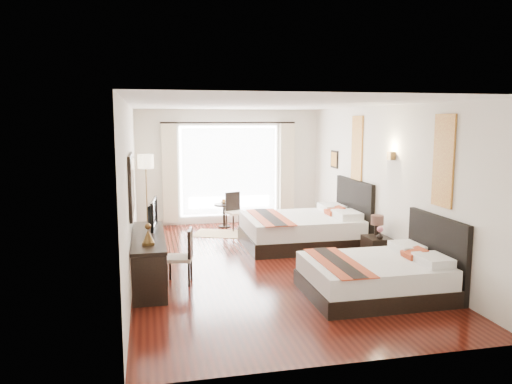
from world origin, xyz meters
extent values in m
cube|color=#350E09|center=(0.00, 0.00, -0.01)|extent=(4.50, 7.50, 0.01)
cube|color=white|center=(0.00, 0.00, 2.79)|extent=(4.50, 7.50, 0.02)
cube|color=silver|center=(2.25, 0.00, 1.40)|extent=(0.01, 7.50, 2.80)
cube|color=silver|center=(-2.25, 0.00, 1.40)|extent=(0.01, 7.50, 2.80)
cube|color=silver|center=(0.00, 3.75, 1.40)|extent=(4.50, 0.01, 2.80)
cube|color=silver|center=(0.00, -3.75, 1.40)|extent=(4.50, 0.01, 2.80)
cube|color=white|center=(0.00, 3.73, 1.30)|extent=(2.40, 0.02, 2.20)
cube|color=white|center=(0.00, 3.67, 1.30)|extent=(2.30, 0.02, 2.10)
cube|color=beige|center=(-1.45, 3.63, 1.28)|extent=(0.35, 0.14, 2.35)
cube|color=beige|center=(1.45, 3.63, 1.28)|extent=(0.35, 0.14, 2.35)
cube|color=#953A15|center=(2.23, -1.89, 1.95)|extent=(0.03, 0.50, 1.35)
cube|color=#953A15|center=(2.23, 1.16, 1.95)|extent=(0.03, 0.50, 1.35)
cube|color=#4C371B|center=(2.19, -0.38, 1.92)|extent=(0.10, 0.14, 0.14)
cube|color=black|center=(-2.22, -0.56, 1.55)|extent=(0.04, 1.25, 0.95)
cube|color=white|center=(-2.19, -0.56, 1.55)|extent=(0.01, 1.12, 0.82)
cube|color=black|center=(1.19, -1.89, 0.12)|extent=(1.95, 1.52, 0.24)
cube|color=white|center=(1.19, -1.89, 0.38)|extent=(1.89, 1.48, 0.28)
cube|color=black|center=(2.20, -1.89, 0.57)|extent=(0.08, 1.52, 1.14)
cube|color=#8F3D17|center=(0.64, -1.89, 0.53)|extent=(0.52, 1.58, 0.02)
cube|color=black|center=(1.03, 1.16, 0.14)|extent=(2.26, 1.76, 0.28)
cube|color=white|center=(1.03, 1.16, 0.44)|extent=(2.20, 1.72, 0.33)
cube|color=black|center=(2.20, 1.16, 0.66)|extent=(0.08, 1.76, 1.32)
cube|color=#8F3D17|center=(0.40, 1.16, 0.61)|extent=(0.61, 1.82, 0.02)
cube|color=black|center=(1.98, -0.38, 0.24)|extent=(0.41, 0.50, 0.48)
cylinder|color=black|center=(2.01, -0.30, 0.59)|extent=(0.09, 0.09, 0.19)
cylinder|color=#39241B|center=(2.01, -0.30, 0.77)|extent=(0.23, 0.23, 0.17)
imported|color=black|center=(1.94, -0.55, 0.56)|extent=(0.15, 0.15, 0.12)
cube|color=black|center=(-1.99, -0.56, 0.38)|extent=(0.50, 2.20, 0.76)
imported|color=black|center=(-1.97, -0.01, 0.99)|extent=(0.19, 0.84, 0.48)
cube|color=#C7B099|center=(-1.53, -0.72, 0.40)|extent=(0.47, 0.47, 0.05)
cube|color=black|center=(-1.36, -0.76, 0.64)|extent=(0.12, 0.38, 0.45)
cylinder|color=black|center=(-2.00, 3.13, 0.02)|extent=(0.27, 0.27, 0.03)
cylinder|color=#4C371B|center=(-2.00, 3.13, 0.78)|extent=(0.03, 0.03, 1.51)
cylinder|color=#FDECC6|center=(-2.00, 3.13, 1.62)|extent=(0.36, 0.36, 0.31)
cylinder|color=black|center=(-0.21, 3.25, 0.28)|extent=(0.49, 0.49, 0.56)
imported|color=#412617|center=(-0.18, 3.26, 0.59)|extent=(0.27, 0.27, 0.05)
cube|color=#C7B099|center=(0.03, 2.90, 0.40)|extent=(0.51, 0.51, 0.05)
cube|color=black|center=(-0.03, 3.07, 0.65)|extent=(0.37, 0.16, 0.45)
cube|color=tan|center=(-0.38, 2.54, 0.01)|extent=(1.42, 1.20, 0.01)
camera|label=1|loc=(-1.98, -8.35, 2.53)|focal=35.00mm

